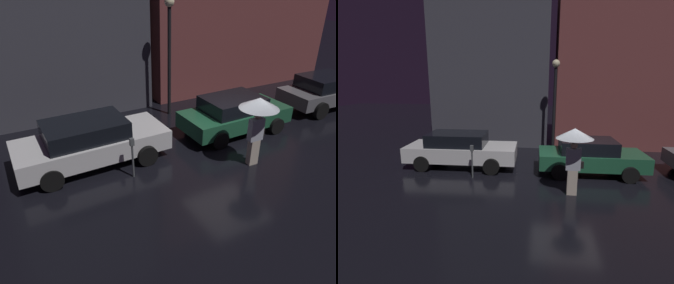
{
  "view_description": "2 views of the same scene",
  "coord_description": "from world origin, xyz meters",
  "views": [
    {
      "loc": [
        -6.41,
        -7.57,
        5.51
      ],
      "look_at": [
        -2.48,
        -0.04,
        0.99
      ],
      "focal_mm": 35.0,
      "sensor_mm": 36.0,
      "label": 1
    },
    {
      "loc": [
        -0.99,
        -9.14,
        3.68
      ],
      "look_at": [
        -2.29,
        0.45,
        1.38
      ],
      "focal_mm": 28.0,
      "sensor_mm": 36.0,
      "label": 2
    }
  ],
  "objects": [
    {
      "name": "street_lamp_near",
      "position": [
        -0.37,
        3.89,
        3.01
      ],
      "size": [
        0.37,
        0.37,
        4.62
      ],
      "color": "black",
      "rests_on": "ground"
    },
    {
      "name": "ground_plane",
      "position": [
        0.0,
        0.0,
        0.0
      ],
      "size": [
        60.0,
        60.0,
        0.0
      ],
      "primitive_type": "plane",
      "color": "black"
    },
    {
      "name": "pedestrian_with_umbrella",
      "position": [
        0.07,
        -0.9,
        1.78
      ],
      "size": [
        1.18,
        1.18,
        2.21
      ],
      "rotation": [
        0.0,
        0.0,
        3.11
      ],
      "color": "beige",
      "rests_on": "ground"
    },
    {
      "name": "parked_car_white",
      "position": [
        -4.4,
        1.47,
        0.78
      ],
      "size": [
        4.73,
        2.04,
        1.48
      ],
      "rotation": [
        0.0,
        0.0,
        0.03
      ],
      "color": "silver",
      "rests_on": "ground"
    },
    {
      "name": "parked_car_grey",
      "position": [
        6.09,
        1.44,
        0.77
      ],
      "size": [
        4.1,
        2.02,
        1.45
      ],
      "rotation": [
        0.0,
        0.0,
        -0.03
      ],
      "color": "slate",
      "rests_on": "ground"
    },
    {
      "name": "parking_meter",
      "position": [
        -3.55,
        0.13,
        0.79
      ],
      "size": [
        0.12,
        0.1,
        1.29
      ],
      "color": "#4C5154",
      "rests_on": "ground"
    },
    {
      "name": "parked_car_green",
      "position": [
        0.98,
        1.27,
        0.73
      ],
      "size": [
        4.14,
        2.01,
        1.39
      ],
      "rotation": [
        0.0,
        0.0,
        0.02
      ],
      "color": "#1E5638",
      "rests_on": "ground"
    }
  ]
}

